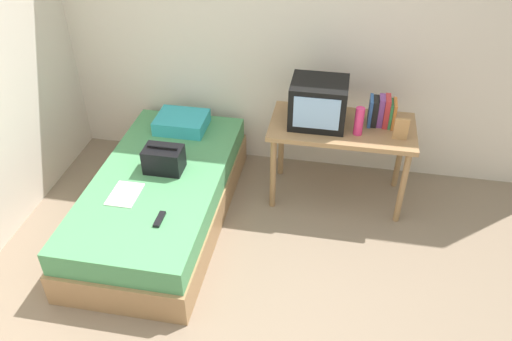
# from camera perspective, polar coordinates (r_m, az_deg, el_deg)

# --- Properties ---
(ground_plane) EXTENTS (8.00, 8.00, 0.00)m
(ground_plane) POSITION_cam_1_polar(r_m,az_deg,el_deg) (3.62, -2.02, -16.24)
(ground_plane) COLOR #84705B
(wall_back) EXTENTS (5.20, 0.10, 2.60)m
(wall_back) POSITION_cam_1_polar(r_m,az_deg,el_deg) (4.46, 3.22, 15.57)
(wall_back) COLOR beige
(wall_back) RESTS_ON ground
(bed) EXTENTS (1.00, 2.00, 0.45)m
(bed) POSITION_cam_1_polar(r_m,az_deg,el_deg) (4.25, -10.40, -3.00)
(bed) COLOR #9E754C
(bed) RESTS_ON ground
(desk) EXTENTS (1.16, 0.60, 0.72)m
(desk) POSITION_cam_1_polar(r_m,az_deg,el_deg) (4.26, 9.41, 3.95)
(desk) COLOR #9E754C
(desk) RESTS_ON ground
(tv) EXTENTS (0.44, 0.39, 0.36)m
(tv) POSITION_cam_1_polar(r_m,az_deg,el_deg) (4.13, 6.91, 7.43)
(tv) COLOR black
(tv) RESTS_ON desk
(water_bottle) EXTENTS (0.07, 0.07, 0.23)m
(water_bottle) POSITION_cam_1_polar(r_m,az_deg,el_deg) (4.06, 11.29, 5.36)
(water_bottle) COLOR #E53372
(water_bottle) RESTS_ON desk
(book_row) EXTENTS (0.21, 0.17, 0.24)m
(book_row) POSITION_cam_1_polar(r_m,az_deg,el_deg) (4.23, 13.74, 6.32)
(book_row) COLOR #2D5699
(book_row) RESTS_ON desk
(picture_frame) EXTENTS (0.11, 0.02, 0.18)m
(picture_frame) POSITION_cam_1_polar(r_m,az_deg,el_deg) (4.08, 15.71, 4.43)
(picture_frame) COLOR #B27F4C
(picture_frame) RESTS_ON desk
(pillow) EXTENTS (0.44, 0.36, 0.12)m
(pillow) POSITION_cam_1_polar(r_m,az_deg,el_deg) (4.64, -8.19, 5.29)
(pillow) COLOR #33A8B7
(pillow) RESTS_ON bed
(handbag) EXTENTS (0.30, 0.20, 0.23)m
(handbag) POSITION_cam_1_polar(r_m,az_deg,el_deg) (4.11, -10.14, 1.23)
(handbag) COLOR black
(handbag) RESTS_ON bed
(magazine) EXTENTS (0.21, 0.29, 0.01)m
(magazine) POSITION_cam_1_polar(r_m,az_deg,el_deg) (3.97, -14.27, -2.54)
(magazine) COLOR white
(magazine) RESTS_ON bed
(remote_dark) EXTENTS (0.04, 0.16, 0.02)m
(remote_dark) POSITION_cam_1_polar(r_m,az_deg,el_deg) (3.69, -10.59, -5.29)
(remote_dark) COLOR black
(remote_dark) RESTS_ON bed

